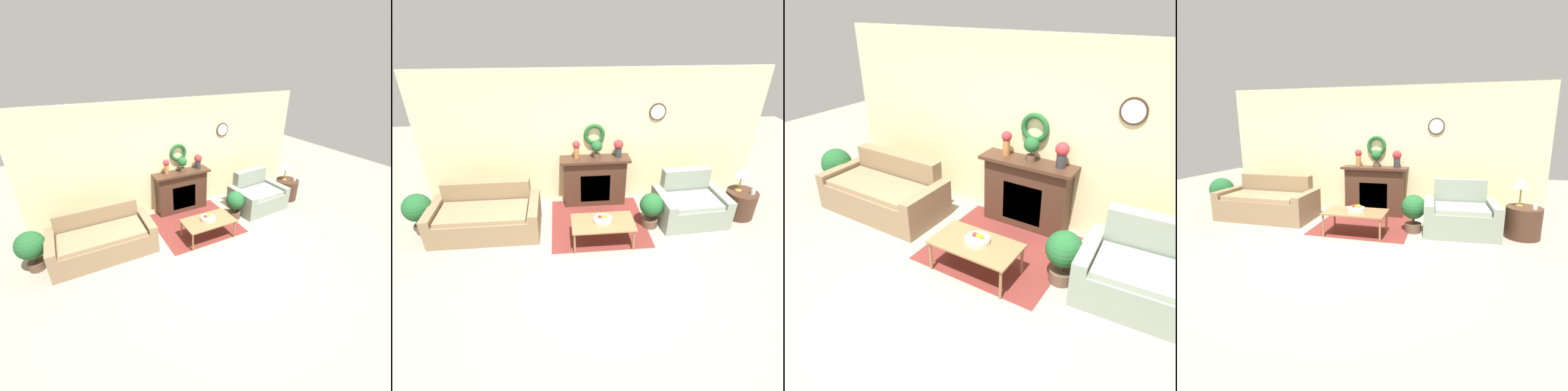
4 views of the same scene
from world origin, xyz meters
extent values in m
plane|color=gray|center=(0.00, 0.00, 0.00)|extent=(16.00, 16.00, 0.00)
cube|color=maroon|center=(0.00, 1.39, 0.00)|extent=(1.80, 1.71, 0.01)
cube|color=beige|center=(0.00, 2.35, 1.35)|extent=(6.80, 0.06, 2.70)
cylinder|color=#382319|center=(1.25, 2.31, 1.88)|extent=(0.33, 0.02, 0.33)
cylinder|color=white|center=(1.25, 2.29, 1.88)|extent=(0.28, 0.01, 0.28)
torus|color=#1E5628|center=(0.01, 2.28, 1.48)|extent=(0.42, 0.08, 0.42)
cube|color=#42281C|center=(0.01, 2.15, 0.50)|extent=(1.26, 0.34, 0.99)
cube|color=black|center=(0.01, 1.99, 0.42)|extent=(0.61, 0.02, 0.60)
cube|color=orange|center=(0.01, 1.99, 0.34)|extent=(0.48, 0.01, 0.33)
cube|color=#42281C|center=(0.01, 2.12, 1.02)|extent=(1.40, 0.41, 0.05)
cube|color=#846B4C|center=(-2.08, 1.19, 0.22)|extent=(1.60, 0.77, 0.45)
cube|color=#846B4C|center=(-2.08, 1.68, 0.43)|extent=(1.60, 0.22, 0.86)
cube|color=#846B4C|center=(-2.97, 1.30, 0.29)|extent=(0.17, 0.99, 0.59)
cube|color=#846B4C|center=(-1.20, 1.30, 0.29)|extent=(0.17, 0.99, 0.59)
cube|color=#917554|center=(-2.08, 1.19, 0.49)|extent=(1.54, 0.71, 0.08)
cube|color=gray|center=(1.79, 1.23, 0.22)|extent=(0.98, 0.79, 0.44)
cube|color=gray|center=(1.76, 1.70, 0.46)|extent=(0.95, 0.26, 0.93)
cube|color=gray|center=(1.23, 1.30, 0.29)|extent=(0.23, 0.95, 0.58)
cube|color=gray|center=(1.79, 1.23, 0.48)|extent=(0.94, 0.73, 0.08)
cube|color=olive|center=(0.00, 0.79, 0.42)|extent=(1.08, 0.61, 0.03)
cylinder|color=olive|center=(-0.51, 0.52, 0.20)|extent=(0.04, 0.04, 0.40)
cylinder|color=olive|center=(0.50, 0.52, 0.20)|extent=(0.04, 0.04, 0.40)
cylinder|color=olive|center=(-0.51, 1.06, 0.20)|extent=(0.04, 0.04, 0.40)
cylinder|color=olive|center=(0.50, 1.06, 0.20)|extent=(0.04, 0.04, 0.40)
cylinder|color=beige|center=(0.00, 0.82, 0.46)|extent=(0.32, 0.32, 0.06)
sphere|color=#B2231E|center=(-0.05, 0.84, 0.51)|extent=(0.06, 0.06, 0.06)
sphere|color=orange|center=(0.05, 0.84, 0.51)|extent=(0.07, 0.07, 0.07)
sphere|color=orange|center=(0.00, 0.84, 0.51)|extent=(0.06, 0.06, 0.06)
cylinder|color=#AD6B38|center=(-0.36, 2.15, 1.16)|extent=(0.11, 0.11, 0.23)
sphere|color=#B72D33|center=(-0.36, 2.15, 1.33)|extent=(0.15, 0.15, 0.15)
cylinder|color=#2D2D33|center=(0.48, 2.15, 1.14)|extent=(0.13, 0.13, 0.19)
sphere|color=#B72D33|center=(0.48, 2.15, 1.30)|extent=(0.19, 0.19, 0.19)
cylinder|color=brown|center=(0.04, 2.13, 1.09)|extent=(0.13, 0.13, 0.09)
cylinder|color=#4C3823|center=(0.04, 2.13, 1.17)|extent=(0.02, 0.02, 0.06)
sphere|color=#1E5628|center=(0.04, 2.13, 1.29)|extent=(0.22, 0.22, 0.22)
cylinder|color=brown|center=(-3.27, 1.40, 0.09)|extent=(0.28, 0.28, 0.17)
cylinder|color=#4C3823|center=(-3.27, 1.40, 0.24)|extent=(0.04, 0.04, 0.14)
sphere|color=#1E5628|center=(-3.27, 1.40, 0.53)|extent=(0.51, 0.51, 0.51)
cylinder|color=brown|center=(0.97, 1.19, 0.08)|extent=(0.30, 0.30, 0.16)
cylinder|color=#4C3823|center=(0.97, 1.19, 0.22)|extent=(0.05, 0.05, 0.12)
sphere|color=#1E5628|center=(0.97, 1.19, 0.47)|extent=(0.44, 0.44, 0.44)
camera|label=1|loc=(-2.40, -3.21, 3.40)|focal=24.00mm
camera|label=2|loc=(-0.66, -3.45, 3.48)|focal=28.00mm
camera|label=3|loc=(2.09, -2.42, 3.08)|focal=35.00mm
camera|label=4|loc=(1.58, -4.12, 1.88)|focal=28.00mm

